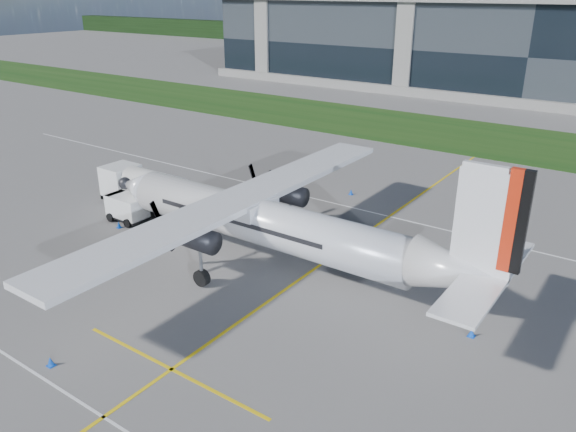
% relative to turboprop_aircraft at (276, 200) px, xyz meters
% --- Properties ---
extents(ground, '(400.00, 400.00, 0.00)m').
position_rel_turboprop_aircraft_xyz_m(ground, '(-0.70, 34.26, -4.67)').
color(ground, slate).
rests_on(ground, ground).
extents(grass_strip, '(400.00, 18.00, 0.04)m').
position_rel_turboprop_aircraft_xyz_m(grass_strip, '(-0.70, 42.26, -4.65)').
color(grass_strip, '#163D10').
rests_on(grass_strip, ground).
extents(terminal_building, '(120.00, 20.00, 15.00)m').
position_rel_turboprop_aircraft_xyz_m(terminal_building, '(-0.70, 74.26, 2.83)').
color(terminal_building, black).
rests_on(terminal_building, ground).
extents(yellow_taxiway_centerline, '(0.20, 70.00, 0.01)m').
position_rel_turboprop_aircraft_xyz_m(yellow_taxiway_centerline, '(2.30, 4.26, -4.66)').
color(yellow_taxiway_centerline, yellow).
rests_on(yellow_taxiway_centerline, ground).
extents(turboprop_aircraft, '(30.00, 31.11, 9.33)m').
position_rel_turboprop_aircraft_xyz_m(turboprop_aircraft, '(0.00, 0.00, 0.00)').
color(turboprop_aircraft, silver).
rests_on(turboprop_aircraft, ground).
extents(fuel_tanker_truck, '(9.12, 2.96, 3.42)m').
position_rel_turboprop_aircraft_xyz_m(fuel_tanker_truck, '(-15.71, 2.22, -2.96)').
color(fuel_tanker_truck, silver).
rests_on(fuel_tanker_truck, ground).
extents(baggage_tug, '(3.43, 2.06, 2.06)m').
position_rel_turboprop_aircraft_xyz_m(baggage_tug, '(-14.25, -0.46, -3.64)').
color(baggage_tug, silver).
rests_on(baggage_tug, ground).
extents(ground_crew_person, '(0.69, 0.92, 2.14)m').
position_rel_turboprop_aircraft_xyz_m(ground_crew_person, '(-12.28, 1.33, -3.60)').
color(ground_crew_person, '#F25907').
rests_on(ground_crew_person, ground).
extents(safety_cone_portwing, '(0.36, 0.36, 0.50)m').
position_rel_turboprop_aircraft_xyz_m(safety_cone_portwing, '(-2.72, -14.94, -4.42)').
color(safety_cone_portwing, '#0A42B9').
rests_on(safety_cone_portwing, ground).
extents(safety_cone_stbdwing, '(0.36, 0.36, 0.50)m').
position_rel_turboprop_aircraft_xyz_m(safety_cone_stbdwing, '(-2.80, 15.04, -4.42)').
color(safety_cone_stbdwing, '#0A42B9').
rests_on(safety_cone_stbdwing, ground).
extents(safety_cone_nose_port, '(0.36, 0.36, 0.50)m').
position_rel_turboprop_aircraft_xyz_m(safety_cone_nose_port, '(-13.72, -1.84, -4.42)').
color(safety_cone_nose_port, '#0A42B9').
rests_on(safety_cone_nose_port, ground).
extents(safety_cone_nose_stbd, '(0.36, 0.36, 0.50)m').
position_rel_turboprop_aircraft_xyz_m(safety_cone_nose_stbd, '(-14.45, 2.05, -4.42)').
color(safety_cone_nose_stbd, '#0A42B9').
rests_on(safety_cone_nose_stbd, ground).
extents(safety_cone_tail, '(0.36, 0.36, 0.50)m').
position_rel_turboprop_aircraft_xyz_m(safety_cone_tail, '(13.26, -0.59, -4.42)').
color(safety_cone_tail, '#0A42B9').
rests_on(safety_cone_tail, ground).
extents(safety_cone_fwd, '(0.36, 0.36, 0.50)m').
position_rel_turboprop_aircraft_xyz_m(safety_cone_fwd, '(-16.07, 0.80, -4.42)').
color(safety_cone_fwd, '#0A42B9').
rests_on(safety_cone_fwd, ground).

